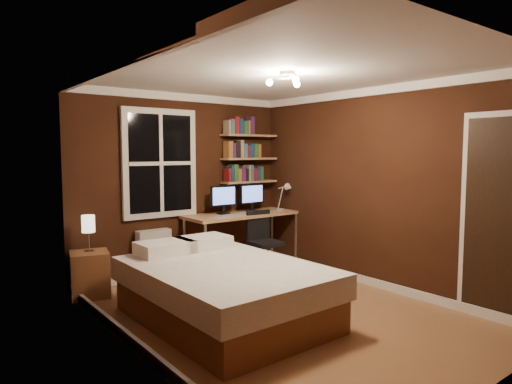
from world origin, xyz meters
TOP-DOWN VIEW (x-y plane):
  - floor at (0.00, 0.00)m, footprint 4.20×4.20m
  - wall_back at (0.00, 2.10)m, footprint 3.20×0.04m
  - wall_left at (-1.60, 0.00)m, footprint 0.04×4.20m
  - wall_right at (1.60, 0.00)m, footprint 0.04×4.20m
  - ceiling at (0.00, 0.00)m, footprint 3.20×4.20m
  - window at (-0.35, 2.06)m, footprint 1.06×0.06m
  - door at (1.59, -1.55)m, footprint 0.03×0.82m
  - ceiling_fixture at (0.00, -0.10)m, footprint 0.44×0.44m
  - bookshelf_lower at (1.08, 1.98)m, footprint 0.92×0.22m
  - books_row_lower at (1.08, 1.98)m, footprint 0.66×0.16m
  - bookshelf_middle at (1.08, 1.98)m, footprint 0.92×0.22m
  - books_row_middle at (1.08, 1.98)m, footprint 0.54×0.16m
  - bookshelf_upper at (1.08, 1.98)m, footprint 0.92×0.22m
  - books_row_upper at (1.08, 1.98)m, footprint 0.42×0.16m
  - bed at (-0.58, 0.21)m, footprint 1.55×2.14m
  - nightstand at (-1.41, 1.80)m, footprint 0.51×0.51m
  - bedside_lamp at (-1.41, 1.80)m, footprint 0.15×0.15m
  - radiator at (-0.50, 1.98)m, footprint 0.45×0.16m
  - desk at (0.79, 1.76)m, footprint 1.72×0.65m
  - monitor_left at (0.52, 1.84)m, footprint 0.42×0.12m
  - monitor_right at (1.03, 1.84)m, footprint 0.42×0.12m
  - desk_lamp at (1.46, 1.61)m, footprint 0.14×0.32m
  - office_chair at (0.86, 1.35)m, footprint 0.48×0.48m

SIDE VIEW (x-z plane):
  - floor at x=0.00m, z-range 0.00..0.00m
  - nightstand at x=-1.41m, z-range 0.00..0.53m
  - bed at x=-0.58m, z-range -0.05..0.67m
  - office_chair at x=0.86m, z-range -0.12..0.76m
  - radiator at x=-0.50m, z-range 0.00..0.67m
  - bedside_lamp at x=-1.41m, z-range 0.53..0.97m
  - desk at x=0.79m, z-range 0.35..1.17m
  - monitor_left at x=0.52m, z-range 0.82..1.22m
  - monitor_right at x=1.03m, z-range 0.82..1.22m
  - door at x=1.59m, z-range 0.00..2.05m
  - desk_lamp at x=1.46m, z-range 0.82..1.26m
  - wall_back at x=0.00m, z-range 0.00..2.50m
  - wall_left at x=-1.60m, z-range 0.00..2.50m
  - wall_right at x=1.60m, z-range 0.00..2.50m
  - bookshelf_lower at x=1.08m, z-range 1.24..1.26m
  - books_row_lower at x=1.08m, z-range 1.26..1.49m
  - window at x=-0.35m, z-range 0.82..2.28m
  - bookshelf_middle at x=1.08m, z-range 1.59..1.61m
  - books_row_middle at x=1.08m, z-range 1.61..1.84m
  - bookshelf_upper at x=1.08m, z-range 1.94..1.96m
  - books_row_upper at x=1.08m, z-range 1.96..2.20m
  - ceiling_fixture at x=0.00m, z-range 2.31..2.49m
  - ceiling at x=0.00m, z-range 2.49..2.51m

